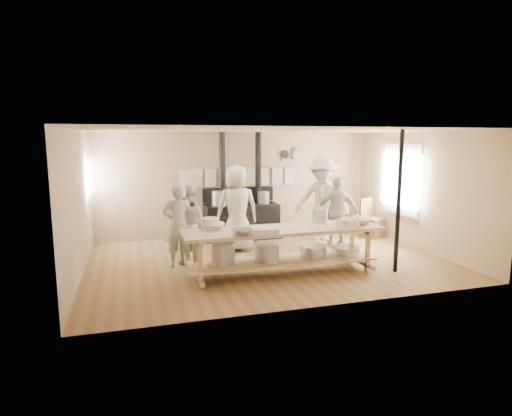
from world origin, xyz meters
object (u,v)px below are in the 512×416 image
at_px(stove, 241,217).
at_px(cook_left, 188,225).
at_px(cook_center, 237,208).
at_px(cook_by_window, 322,199).
at_px(chair, 371,226).
at_px(roasting_pan, 265,231).
at_px(cook_far_left, 179,225).
at_px(cook_right, 337,212).
at_px(prep_table, 283,246).

distance_m(stove, cook_left, 2.42).
distance_m(cook_center, cook_by_window, 2.25).
bearing_deg(chair, stove, 142.53).
height_order(stove, cook_center, stove).
distance_m(cook_center, roasting_pan, 2.20).
height_order(cook_left, cook_by_window, cook_by_window).
relative_size(stove, cook_far_left, 1.60).
relative_size(cook_far_left, roasting_pan, 3.84).
relative_size(cook_by_window, chair, 2.07).
height_order(cook_far_left, chair, cook_far_left).
bearing_deg(roasting_pan, cook_right, 39.45).
distance_m(prep_table, roasting_pan, 0.67).
xyz_separation_m(cook_far_left, cook_by_window, (3.57, 1.27, 0.19)).
relative_size(cook_left, roasting_pan, 3.67).
relative_size(stove, cook_right, 1.63).
height_order(prep_table, cook_center, cook_center).
distance_m(prep_table, cook_left, 1.96).
bearing_deg(cook_by_window, cook_right, -50.61).
bearing_deg(cook_center, cook_right, 174.98).
relative_size(cook_left, cook_center, 0.82).
bearing_deg(stove, cook_right, -36.97).
xyz_separation_m(stove, chair, (3.15, -0.85, -0.24)).
relative_size(cook_far_left, cook_by_window, 0.81).
height_order(cook_center, chair, cook_center).
xyz_separation_m(cook_right, roasting_pan, (-2.34, -1.92, 0.10)).
bearing_deg(roasting_pan, cook_by_window, 48.78).
bearing_deg(cook_left, roasting_pan, 156.18).
xyz_separation_m(cook_center, chair, (3.53, 0.30, -0.66)).
bearing_deg(cook_center, roasting_pan, 90.24).
height_order(prep_table, cook_left, cook_left).
xyz_separation_m(cook_far_left, chair, (4.89, 1.18, -0.53)).
xyz_separation_m(stove, cook_by_window, (1.83, -0.76, 0.48)).
xyz_separation_m(stove, cook_left, (-1.55, -1.84, 0.26)).
distance_m(cook_left, cook_center, 1.36).
bearing_deg(cook_left, stove, -100.10).
relative_size(cook_right, cook_by_window, 0.80).
bearing_deg(cook_right, roasting_pan, 56.78).
bearing_deg(cook_center, chair, -173.28).
bearing_deg(cook_right, prep_table, 57.35).
xyz_separation_m(cook_far_left, cook_right, (3.63, 0.60, -0.01)).
distance_m(stove, prep_table, 3.02).
bearing_deg(cook_right, cook_center, 10.51).
distance_m(prep_table, chair, 3.83).
relative_size(stove, chair, 2.69).
relative_size(cook_left, chair, 1.60).
xyz_separation_m(cook_far_left, cook_left, (0.19, 0.19, -0.03)).
xyz_separation_m(prep_table, cook_center, (-0.38, 1.86, 0.42)).
relative_size(cook_far_left, chair, 1.68).
bearing_deg(cook_left, prep_table, 172.64).
relative_size(prep_table, chair, 3.72).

